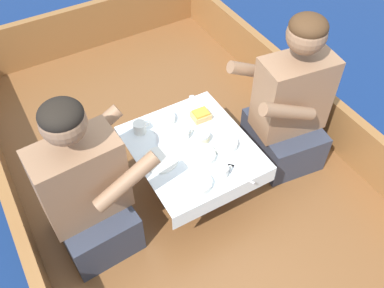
{
  "coord_description": "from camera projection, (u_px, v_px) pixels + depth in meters",
  "views": [
    {
      "loc": [
        -0.77,
        -1.27,
        2.4
      ],
      "look_at": [
        0.0,
        0.06,
        0.7
      ],
      "focal_mm": 40.0,
      "sensor_mm": 36.0,
      "label": 1
    }
  ],
  "objects": [
    {
      "name": "bowl_port_far",
      "position": [
        225.0,
        144.0,
        2.29
      ],
      "size": [
        0.14,
        0.14,
        0.04
      ],
      "color": "silver",
      "rests_on": "cockpit_table"
    },
    {
      "name": "cockpit_table",
      "position": [
        192.0,
        151.0,
        2.33
      ],
      "size": [
        0.61,
        0.69,
        0.35
      ],
      "color": "#B2B2B7",
      "rests_on": "boat_deck"
    },
    {
      "name": "gunwale_starboard",
      "position": [
        326.0,
        116.0,
        2.73
      ],
      "size": [
        0.06,
        3.47,
        0.32
      ],
      "primitive_type": "cube",
      "color": "#936033",
      "rests_on": "boat_deck"
    },
    {
      "name": "person_port",
      "position": [
        86.0,
        192.0,
        2.06
      ],
      "size": [
        0.54,
        0.47,
        0.96
      ],
      "rotation": [
        0.0,
        0.0,
        0.07
      ],
      "color": "#333847",
      "rests_on": "boat_deck"
    },
    {
      "name": "bow_coaming",
      "position": [
        88.0,
        26.0,
        3.38
      ],
      "size": [
        1.85,
        0.06,
        0.37
      ],
      "primitive_type": "cube",
      "color": "#936033",
      "rests_on": "boat_deck"
    },
    {
      "name": "person_starboard",
      "position": [
        289.0,
        107.0,
        2.44
      ],
      "size": [
        0.56,
        0.5,
        0.98
      ],
      "rotation": [
        0.0,
        0.0,
        3.01
      ],
      "color": "#333847",
      "rests_on": "boat_deck"
    },
    {
      "name": "ground_plane",
      "position": [
        197.0,
        222.0,
        2.77
      ],
      "size": [
        60.0,
        60.0,
        0.0
      ],
      "primitive_type": "plane",
      "color": "navy"
    },
    {
      "name": "utensil_spoon_port",
      "position": [
        198.0,
        99.0,
        2.56
      ],
      "size": [
        0.11,
        0.15,
        0.01
      ],
      "rotation": [
        0.0,
        0.0,
        2.14
      ],
      "color": "silver",
      "rests_on": "cockpit_table"
    },
    {
      "name": "utensil_fork_port",
      "position": [
        240.0,
        168.0,
        2.2
      ],
      "size": [
        0.13,
        0.14,
        0.0
      ],
      "rotation": [
        0.0,
        0.0,
        2.32
      ],
      "color": "silver",
      "rests_on": "cockpit_table"
    },
    {
      "name": "bowl_port_near",
      "position": [
        198.0,
        183.0,
        2.11
      ],
      "size": [
        0.14,
        0.14,
        0.04
      ],
      "color": "silver",
      "rests_on": "cockpit_table"
    },
    {
      "name": "plate_bread",
      "position": [
        160.0,
        160.0,
        2.24
      ],
      "size": [
        0.19,
        0.19,
        0.01
      ],
      "color": "silver",
      "rests_on": "cockpit_table"
    },
    {
      "name": "coffee_cup_port",
      "position": [
        222.0,
        171.0,
        2.15
      ],
      "size": [
        0.09,
        0.07,
        0.06
      ],
      "color": "silver",
      "rests_on": "cockpit_table"
    },
    {
      "name": "utensil_fork_starboard",
      "position": [
        166.0,
        132.0,
        2.38
      ],
      "size": [
        0.07,
        0.17,
        0.0
      ],
      "rotation": [
        0.0,
        0.0,
        1.23
      ],
      "color": "silver",
      "rests_on": "cockpit_table"
    },
    {
      "name": "plate_sandwich",
      "position": [
        201.0,
        119.0,
        2.44
      ],
      "size": [
        0.21,
        0.21,
        0.01
      ],
      "color": "silver",
      "rests_on": "cockpit_table"
    },
    {
      "name": "bowl_starboard_near",
      "position": [
        164.0,
        119.0,
        2.42
      ],
      "size": [
        0.12,
        0.12,
        0.04
      ],
      "color": "silver",
      "rests_on": "cockpit_table"
    },
    {
      "name": "gunwale_port",
      "position": [
        29.0,
        252.0,
        2.09
      ],
      "size": [
        0.06,
        3.47,
        0.32
      ],
      "primitive_type": "cube",
      "color": "#936033",
      "rests_on": "boat_deck"
    },
    {
      "name": "utensil_spoon_center",
      "position": [
        157.0,
        137.0,
        2.35
      ],
      "size": [
        0.08,
        0.16,
        0.01
      ],
      "rotation": [
        0.0,
        0.0,
        1.18
      ],
      "color": "silver",
      "rests_on": "cockpit_table"
    },
    {
      "name": "utensil_spoon_starboard",
      "position": [
        235.0,
        174.0,
        2.18
      ],
      "size": [
        0.09,
        0.16,
        0.01
      ],
      "rotation": [
        0.0,
        0.0,
        2.04
      ],
      "color": "silver",
      "rests_on": "cockpit_table"
    },
    {
      "name": "bowl_center_far",
      "position": [
        201.0,
        156.0,
        2.23
      ],
      "size": [
        0.15,
        0.15,
        0.04
      ],
      "color": "silver",
      "rests_on": "cockpit_table"
    },
    {
      "name": "coffee_cup_starboard",
      "position": [
        183.0,
        134.0,
        2.33
      ],
      "size": [
        0.1,
        0.07,
        0.06
      ],
      "color": "silver",
      "rests_on": "cockpit_table"
    },
    {
      "name": "coffee_cup_center",
      "position": [
        140.0,
        127.0,
        2.36
      ],
      "size": [
        0.1,
        0.07,
        0.06
      ],
      "color": "silver",
      "rests_on": "cockpit_table"
    },
    {
      "name": "tin_can",
      "position": [
        204.0,
        138.0,
        2.31
      ],
      "size": [
        0.07,
        0.07,
        0.05
      ],
      "color": "silver",
      "rests_on": "cockpit_table"
    },
    {
      "name": "boat_deck",
      "position": [
        197.0,
        208.0,
        2.65
      ],
      "size": [
        1.97,
        3.47,
        0.33
      ],
      "primitive_type": "cube",
      "color": "brown",
      "rests_on": "ground_plane"
    },
    {
      "name": "sandwich",
      "position": [
        201.0,
        115.0,
        2.42
      ],
      "size": [
        0.1,
        0.09,
        0.05
      ],
      "rotation": [
        0.0,
        0.0,
        -0.05
      ],
      "color": "tan",
      "rests_on": "plate_sandwich"
    }
  ]
}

